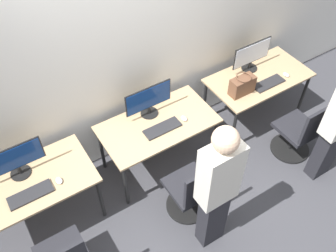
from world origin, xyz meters
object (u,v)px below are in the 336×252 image
at_px(office_chair_center, 192,192).
at_px(monitor_center, 149,100).
at_px(mouse_left, 59,181).
at_px(keyboard_left, 31,195).
at_px(person_center, 217,188).
at_px(mouse_center, 184,118).
at_px(monitor_left, 15,160).
at_px(mouse_right, 286,75).
at_px(keyboard_center, 162,128).
at_px(keyboard_right, 269,83).
at_px(monitor_right, 252,55).
at_px(office_chair_right, 299,134).
at_px(handbag, 242,85).

bearing_deg(office_chair_center, monitor_center, 87.05).
bearing_deg(mouse_left, keyboard_left, -179.63).
bearing_deg(person_center, mouse_left, 139.43).
relative_size(keyboard_left, mouse_center, 4.62).
relative_size(monitor_left, office_chair_center, 0.64).
xyz_separation_m(keyboard_left, mouse_right, (3.24, -0.02, 0.01)).
relative_size(keyboard_left, mouse_left, 4.62).
distance_m(monitor_left, person_center, 1.90).
xyz_separation_m(mouse_left, keyboard_center, (1.19, 0.05, -0.01)).
bearing_deg(monitor_center, keyboard_right, -13.31).
height_order(keyboard_left, mouse_right, mouse_right).
distance_m(office_chair_center, monitor_right, 1.87).
xyz_separation_m(monitor_left, office_chair_right, (2.98, -0.92, -0.56)).
distance_m(mouse_right, office_chair_right, 0.76).
bearing_deg(keyboard_center, monitor_right, 11.14).
xyz_separation_m(keyboard_center, office_chair_right, (1.51, -0.67, -0.37)).
xyz_separation_m(keyboard_center, office_chair_center, (-0.05, -0.65, -0.37)).
distance_m(office_chair_center, handbag, 1.39).
relative_size(mouse_left, monitor_right, 0.16).
bearing_deg(keyboard_center, keyboard_right, -2.62).
bearing_deg(monitor_left, mouse_left, -46.50).
xyz_separation_m(person_center, mouse_right, (1.83, 0.95, -0.20)).
height_order(mouse_left, office_chair_right, office_chair_right).
bearing_deg(handbag, mouse_right, -4.95).
relative_size(office_chair_center, mouse_right, 9.61).
bearing_deg(monitor_left, handbag, -5.71).
relative_size(keyboard_left, monitor_right, 0.75).
distance_m(monitor_right, mouse_right, 0.50).
height_order(keyboard_left, person_center, person_center).
bearing_deg(monitor_right, person_center, -139.63).
xyz_separation_m(mouse_left, office_chair_right, (2.70, -0.62, -0.37)).
xyz_separation_m(office_chair_center, monitor_right, (1.52, 0.94, 0.56)).
bearing_deg(office_chair_right, mouse_center, 151.65).
height_order(monitor_right, mouse_right, monitor_right).
relative_size(keyboard_left, keyboard_right, 1.00).
bearing_deg(keyboard_left, office_chair_right, -11.80).
bearing_deg(office_chair_center, office_chair_right, -0.79).
bearing_deg(keyboard_right, monitor_left, 173.88).
bearing_deg(mouse_left, handbag, 0.97).
xyz_separation_m(office_chair_center, person_center, (-0.01, -0.37, 0.58)).
xyz_separation_m(monitor_center, keyboard_center, (0.00, -0.28, -0.19)).
relative_size(mouse_center, keyboard_right, 0.22).
bearing_deg(monitor_center, person_center, -92.73).
xyz_separation_m(monitor_center, office_chair_right, (1.51, -0.95, -0.56)).
xyz_separation_m(monitor_right, mouse_right, (0.29, -0.36, -0.19)).
distance_m(monitor_right, keyboard_right, 0.41).
height_order(mouse_left, keyboard_center, mouse_left).
xyz_separation_m(mouse_center, handbag, (0.81, -0.00, 0.10)).
xyz_separation_m(keyboard_right, office_chair_right, (0.03, -0.60, -0.37)).
bearing_deg(office_chair_right, monitor_left, 162.86).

